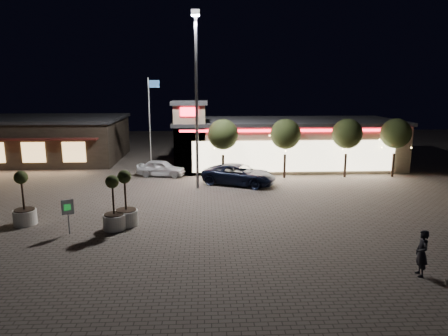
{
  "coord_description": "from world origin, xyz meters",
  "views": [
    {
      "loc": [
        2.54,
        -20.4,
        7.45
      ],
      "look_at": [
        3.83,
        6.0,
        1.91
      ],
      "focal_mm": 32.0,
      "sensor_mm": 36.0,
      "label": 1
    }
  ],
  "objects_px": {
    "pickup_truck": "(239,175)",
    "pedestrian": "(422,253)",
    "planter_mid": "(114,213)",
    "white_sedan": "(161,168)",
    "planter_left": "(24,208)",
    "valet_sign": "(68,210)"
  },
  "relations": [
    {
      "from": "pickup_truck",
      "to": "pedestrian",
      "type": "relative_size",
      "value": 2.92
    },
    {
      "from": "pedestrian",
      "to": "planter_mid",
      "type": "relative_size",
      "value": 0.65
    },
    {
      "from": "pedestrian",
      "to": "white_sedan",
      "type": "bearing_deg",
      "value": -140.36
    },
    {
      "from": "pickup_truck",
      "to": "white_sedan",
      "type": "xyz_separation_m",
      "value": [
        -6.2,
        3.13,
        -0.08
      ]
    },
    {
      "from": "pedestrian",
      "to": "planter_left",
      "type": "bearing_deg",
      "value": -104.44
    },
    {
      "from": "pickup_truck",
      "to": "valet_sign",
      "type": "xyz_separation_m",
      "value": [
        -9.5,
        -9.83,
        0.49
      ]
    },
    {
      "from": "pickup_truck",
      "to": "planter_mid",
      "type": "height_order",
      "value": "planter_mid"
    },
    {
      "from": "white_sedan",
      "to": "pedestrian",
      "type": "distance_m",
      "value": 21.9
    },
    {
      "from": "pickup_truck",
      "to": "white_sedan",
      "type": "height_order",
      "value": "pickup_truck"
    },
    {
      "from": "pedestrian",
      "to": "planter_left",
      "type": "height_order",
      "value": "planter_left"
    },
    {
      "from": "white_sedan",
      "to": "planter_mid",
      "type": "height_order",
      "value": "planter_mid"
    },
    {
      "from": "pedestrian",
      "to": "valet_sign",
      "type": "distance_m",
      "value": 16.29
    },
    {
      "from": "white_sedan",
      "to": "planter_left",
      "type": "relative_size",
      "value": 1.34
    },
    {
      "from": "pickup_truck",
      "to": "valet_sign",
      "type": "relative_size",
      "value": 3.06
    },
    {
      "from": "pickup_truck",
      "to": "white_sedan",
      "type": "relative_size",
      "value": 1.38
    },
    {
      "from": "white_sedan",
      "to": "planter_mid",
      "type": "distance_m",
      "value": 12.41
    },
    {
      "from": "valet_sign",
      "to": "pickup_truck",
      "type": "bearing_deg",
      "value": 45.97
    },
    {
      "from": "planter_left",
      "to": "white_sedan",
      "type": "bearing_deg",
      "value": 61.67
    },
    {
      "from": "white_sedan",
      "to": "planter_left",
      "type": "xyz_separation_m",
      "value": [
        -6.15,
        -11.41,
        0.24
      ]
    },
    {
      "from": "pickup_truck",
      "to": "planter_mid",
      "type": "bearing_deg",
      "value": 165.23
    },
    {
      "from": "white_sedan",
      "to": "valet_sign",
      "type": "xyz_separation_m",
      "value": [
        -3.3,
        -12.96,
        0.58
      ]
    },
    {
      "from": "white_sedan",
      "to": "pedestrian",
      "type": "bearing_deg",
      "value": -136.26
    }
  ]
}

